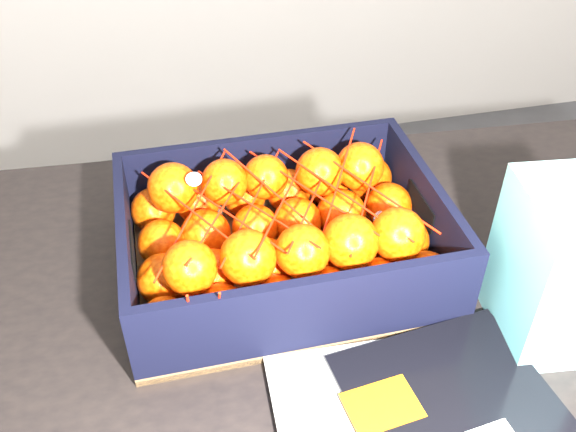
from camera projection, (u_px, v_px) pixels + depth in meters
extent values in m
cube|color=black|center=(328.00, 338.00, 0.78)|extent=(1.25, 0.88, 0.04)
cylinder|color=black|center=(522.00, 282.00, 1.38)|extent=(0.06, 0.06, 0.71)
cube|color=orange|center=(382.00, 405.00, 0.66)|extent=(0.08, 0.06, 0.00)
cube|color=olive|center=(283.00, 263.00, 0.84)|extent=(0.40, 0.30, 0.01)
cube|color=black|center=(260.00, 170.00, 0.92)|extent=(0.40, 0.01, 0.11)
cube|color=black|center=(312.00, 317.00, 0.70)|extent=(0.40, 0.01, 0.11)
cube|color=black|center=(128.00, 258.00, 0.78)|extent=(0.01, 0.27, 0.11)
cube|color=black|center=(425.00, 212.00, 0.85)|extent=(0.01, 0.27, 0.11)
sphere|color=#EE4305|center=(166.00, 324.00, 0.71)|extent=(0.06, 0.06, 0.06)
sphere|color=#EE4305|center=(163.00, 279.00, 0.77)|extent=(0.06, 0.06, 0.06)
sphere|color=#EE4305|center=(162.00, 243.00, 0.82)|extent=(0.06, 0.06, 0.06)
sphere|color=#EE4305|center=(153.00, 210.00, 0.87)|extent=(0.06, 0.06, 0.06)
sphere|color=#EE4305|center=(221.00, 312.00, 0.73)|extent=(0.07, 0.07, 0.07)
sphere|color=#EE4305|center=(212.00, 273.00, 0.77)|extent=(0.06, 0.06, 0.06)
sphere|color=#EE4305|center=(206.00, 234.00, 0.83)|extent=(0.07, 0.07, 0.07)
sphere|color=#EE4305|center=(198.00, 201.00, 0.88)|extent=(0.06, 0.06, 0.06)
sphere|color=#EE4305|center=(277.00, 303.00, 0.74)|extent=(0.07, 0.07, 0.07)
sphere|color=#EE4305|center=(266.00, 265.00, 0.79)|extent=(0.07, 0.07, 0.07)
sphere|color=#EE4305|center=(255.00, 227.00, 0.84)|extent=(0.06, 0.06, 0.06)
sphere|color=#EE4305|center=(244.00, 195.00, 0.90)|extent=(0.06, 0.06, 0.06)
sphere|color=#EE4305|center=(327.00, 294.00, 0.75)|extent=(0.07, 0.07, 0.07)
sphere|color=#EE4305|center=(312.00, 257.00, 0.80)|extent=(0.06, 0.06, 0.06)
sphere|color=#EE4305|center=(297.00, 222.00, 0.85)|extent=(0.06, 0.06, 0.06)
sphere|color=#EE4305|center=(289.00, 191.00, 0.90)|extent=(0.06, 0.06, 0.06)
sphere|color=#EE4305|center=(377.00, 286.00, 0.76)|extent=(0.07, 0.07, 0.07)
sphere|color=#EE4305|center=(357.00, 247.00, 0.81)|extent=(0.06, 0.06, 0.06)
sphere|color=#EE4305|center=(341.00, 214.00, 0.86)|extent=(0.07, 0.07, 0.07)
sphere|color=#EE4305|center=(328.00, 184.00, 0.91)|extent=(0.06, 0.06, 0.06)
sphere|color=#EE4305|center=(426.00, 278.00, 0.77)|extent=(0.07, 0.07, 0.07)
sphere|color=#EE4305|center=(404.00, 241.00, 0.82)|extent=(0.07, 0.07, 0.07)
sphere|color=#EE4305|center=(389.00, 206.00, 0.88)|extent=(0.06, 0.06, 0.06)
sphere|color=#EE4305|center=(369.00, 178.00, 0.93)|extent=(0.06, 0.06, 0.06)
sphere|color=#EE4305|center=(190.00, 268.00, 0.71)|extent=(0.06, 0.06, 0.06)
sphere|color=#EE4305|center=(173.00, 188.00, 0.82)|extent=(0.07, 0.07, 0.07)
sphere|color=#EE4305|center=(248.00, 258.00, 0.72)|extent=(0.07, 0.07, 0.07)
sphere|color=#EE4305|center=(225.00, 182.00, 0.83)|extent=(0.06, 0.06, 0.06)
sphere|color=#EE4305|center=(302.00, 251.00, 0.73)|extent=(0.06, 0.06, 0.06)
sphere|color=#EE4305|center=(266.00, 177.00, 0.84)|extent=(0.06, 0.06, 0.06)
sphere|color=#EE4305|center=(350.00, 242.00, 0.74)|extent=(0.07, 0.07, 0.07)
sphere|color=#EE4305|center=(320.00, 172.00, 0.85)|extent=(0.07, 0.07, 0.07)
sphere|color=#EE4305|center=(398.00, 234.00, 0.75)|extent=(0.06, 0.06, 0.06)
sphere|color=#EE4305|center=(360.00, 166.00, 0.86)|extent=(0.07, 0.07, 0.07)
cylinder|color=red|center=(193.00, 212.00, 0.76)|extent=(0.11, 0.21, 0.01)
cylinder|color=red|center=(223.00, 210.00, 0.77)|extent=(0.11, 0.21, 0.02)
cylinder|color=red|center=(254.00, 206.00, 0.77)|extent=(0.11, 0.21, 0.02)
cylinder|color=red|center=(282.00, 199.00, 0.78)|extent=(0.11, 0.20, 0.03)
cylinder|color=red|center=(309.00, 190.00, 0.79)|extent=(0.11, 0.21, 0.01)
cylinder|color=red|center=(341.00, 192.00, 0.78)|extent=(0.11, 0.21, 0.01)
cylinder|color=red|center=(367.00, 184.00, 0.80)|extent=(0.11, 0.21, 0.01)
cylinder|color=red|center=(193.00, 211.00, 0.76)|extent=(0.11, 0.21, 0.02)
cylinder|color=red|center=(223.00, 207.00, 0.77)|extent=(0.11, 0.21, 0.02)
cylinder|color=red|center=(253.00, 204.00, 0.78)|extent=(0.11, 0.21, 0.00)
cylinder|color=red|center=(283.00, 200.00, 0.77)|extent=(0.11, 0.21, 0.03)
cylinder|color=red|center=(312.00, 200.00, 0.78)|extent=(0.11, 0.20, 0.03)
cylinder|color=red|center=(337.00, 187.00, 0.80)|extent=(0.11, 0.20, 0.03)
cylinder|color=red|center=(368.00, 192.00, 0.80)|extent=(0.11, 0.21, 0.01)
cylinder|color=red|center=(189.00, 313.00, 0.67)|extent=(0.00, 0.03, 0.09)
cylinder|color=red|center=(218.00, 308.00, 0.68)|extent=(0.01, 0.04, 0.08)
cube|color=white|center=(549.00, 268.00, 0.70)|extent=(0.10, 0.14, 0.20)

